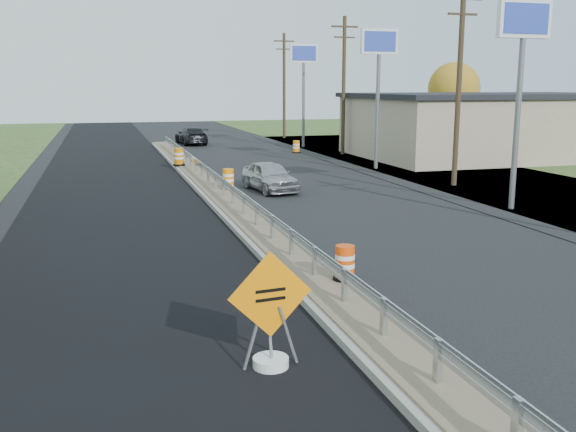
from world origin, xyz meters
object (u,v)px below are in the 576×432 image
object	(u,v)px
caution_sign	(271,339)
car_silver	(270,176)
barrel_median_near	(345,263)
car_dark_far	(191,136)
barrel_median_mid	(228,179)
barrel_median_far	(179,157)
barrel_shoulder_far	(296,147)

from	to	relation	value
caution_sign	car_silver	distance (m)	18.92
barrel_median_near	car_dark_far	xyz separation A→B (m)	(1.83, 39.64, 0.08)
caution_sign	barrel_median_mid	distance (m)	18.29
barrel_median_far	caution_sign	bearing A→B (deg)	-93.57
barrel_median_far	barrel_shoulder_far	distance (m)	11.63
barrel_median_mid	barrel_median_far	size ratio (longest dim) A/B	0.89
car_dark_far	barrel_median_mid	bearing A→B (deg)	81.26
caution_sign	car_silver	bearing A→B (deg)	69.54
caution_sign	car_dark_far	world-z (taller)	caution_sign
barrel_shoulder_far	car_silver	xyz separation A→B (m)	(-6.17, -16.02, 0.26)
barrel_median_far	barrel_median_mid	bearing A→B (deg)	-83.19
barrel_median_far	barrel_shoulder_far	xyz separation A→B (m)	(9.25, 7.04, -0.29)
barrel_median_near	barrel_median_mid	bearing A→B (deg)	90.00
caution_sign	barrel_median_mid	world-z (taller)	caution_sign
car_silver	car_dark_far	bearing A→B (deg)	82.89
caution_sign	car_dark_far	bearing A→B (deg)	78.09
barrel_shoulder_far	car_dark_far	xyz separation A→B (m)	(-6.32, 9.02, 0.29)
barrel_median_far	car_silver	world-z (taller)	car_silver
barrel_median_mid	car_silver	bearing A→B (deg)	6.61
barrel_median_near	barrel_median_far	bearing A→B (deg)	92.67
barrel_median_near	barrel_shoulder_far	distance (m)	31.68
barrel_median_far	car_silver	bearing A→B (deg)	-71.04
barrel_shoulder_far	barrel_median_mid	bearing A→B (deg)	-116.65
caution_sign	barrel_median_mid	size ratio (longest dim) A/B	2.30
barrel_median_near	barrel_median_mid	distance (m)	14.37
caution_sign	barrel_median_near	size ratio (longest dim) A/B	2.47
barrel_median_near	car_dark_far	bearing A→B (deg)	87.35
car_dark_far	barrel_median_far	bearing A→B (deg)	75.06
car_silver	car_dark_far	xyz separation A→B (m)	(-0.15, 25.04, 0.03)
caution_sign	barrel_shoulder_far	xyz separation A→B (m)	(10.95, 34.32, -0.10)
barrel_shoulder_far	car_silver	bearing A→B (deg)	-111.07
barrel_shoulder_far	car_silver	world-z (taller)	car_silver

